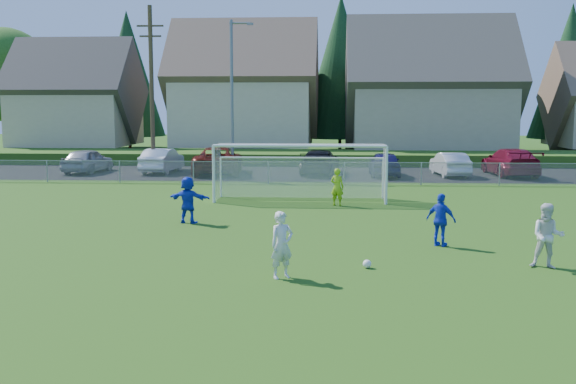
{
  "coord_description": "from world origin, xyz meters",
  "views": [
    {
      "loc": [
        1.44,
        -13.2,
        4.17
      ],
      "look_at": [
        0.0,
        8.0,
        1.4
      ],
      "focal_mm": 42.0,
      "sensor_mm": 36.0,
      "label": 1
    }
  ],
  "objects_px": {
    "player_blue_b": "(188,200)",
    "car_d": "(320,162)",
    "player_white_b": "(548,236)",
    "car_a": "(87,160)",
    "car_g": "(510,162)",
    "car_b": "(162,160)",
    "car_e": "(385,164)",
    "goalkeeper": "(337,187)",
    "car_c": "(218,160)",
    "soccer_ball": "(367,264)",
    "soccer_goal": "(300,163)",
    "player_blue_a": "(441,220)",
    "player_white_a": "(282,245)",
    "car_f": "(450,164)"
  },
  "relations": [
    {
      "from": "player_white_b",
      "to": "car_b",
      "type": "distance_m",
      "value": 28.43
    },
    {
      "from": "player_blue_b",
      "to": "car_f",
      "type": "relative_size",
      "value": 0.4
    },
    {
      "from": "player_white_b",
      "to": "soccer_ball",
      "type": "bearing_deg",
      "value": -160.75
    },
    {
      "from": "player_white_b",
      "to": "car_b",
      "type": "relative_size",
      "value": 0.37
    },
    {
      "from": "player_white_a",
      "to": "goalkeeper",
      "type": "height_order",
      "value": "player_white_a"
    },
    {
      "from": "car_g",
      "to": "player_white_a",
      "type": "bearing_deg",
      "value": 61.45
    },
    {
      "from": "player_blue_a",
      "to": "car_e",
      "type": "xyz_separation_m",
      "value": [
        -0.2,
        19.65,
        -0.05
      ]
    },
    {
      "from": "player_white_a",
      "to": "car_e",
      "type": "relative_size",
      "value": 0.38
    },
    {
      "from": "goalkeeper",
      "to": "car_e",
      "type": "xyz_separation_m",
      "value": [
        2.82,
        11.77,
        -0.05
      ]
    },
    {
      "from": "soccer_ball",
      "to": "car_d",
      "type": "distance_m",
      "value": 23.48
    },
    {
      "from": "car_b",
      "to": "car_d",
      "type": "height_order",
      "value": "car_b"
    },
    {
      "from": "car_d",
      "to": "car_c",
      "type": "bearing_deg",
      "value": 5.82
    },
    {
      "from": "player_blue_b",
      "to": "soccer_goal",
      "type": "distance_m",
      "value": 7.11
    },
    {
      "from": "player_blue_b",
      "to": "car_d",
      "type": "bearing_deg",
      "value": -89.86
    },
    {
      "from": "soccer_goal",
      "to": "car_g",
      "type": "bearing_deg",
      "value": 42.93
    },
    {
      "from": "soccer_ball",
      "to": "car_d",
      "type": "relative_size",
      "value": 0.04
    },
    {
      "from": "player_blue_b",
      "to": "car_d",
      "type": "distance_m",
      "value": 17.68
    },
    {
      "from": "car_g",
      "to": "soccer_goal",
      "type": "xyz_separation_m",
      "value": [
        -11.83,
        -11.01,
        0.82
      ]
    },
    {
      "from": "goalkeeper",
      "to": "car_f",
      "type": "distance_m",
      "value": 13.87
    },
    {
      "from": "car_c",
      "to": "soccer_goal",
      "type": "relative_size",
      "value": 0.79
    },
    {
      "from": "player_white_b",
      "to": "goalkeeper",
      "type": "bearing_deg",
      "value": 132.41
    },
    {
      "from": "soccer_ball",
      "to": "car_d",
      "type": "xyz_separation_m",
      "value": [
        -1.71,
        23.41,
        0.63
      ]
    },
    {
      "from": "car_g",
      "to": "car_b",
      "type": "bearing_deg",
      "value": -4.48
    },
    {
      "from": "goalkeeper",
      "to": "car_c",
      "type": "xyz_separation_m",
      "value": [
        -7.14,
        12.52,
        0.04
      ]
    },
    {
      "from": "car_a",
      "to": "car_b",
      "type": "height_order",
      "value": "car_a"
    },
    {
      "from": "player_white_a",
      "to": "car_d",
      "type": "relative_size",
      "value": 0.32
    },
    {
      "from": "car_f",
      "to": "soccer_goal",
      "type": "height_order",
      "value": "soccer_goal"
    },
    {
      "from": "player_white_b",
      "to": "car_b",
      "type": "xyz_separation_m",
      "value": [
        -16.01,
        23.49,
        -0.1
      ]
    },
    {
      "from": "player_blue_b",
      "to": "car_a",
      "type": "height_order",
      "value": "player_blue_b"
    },
    {
      "from": "player_white_a",
      "to": "goalkeeper",
      "type": "xyz_separation_m",
      "value": [
        1.39,
        11.88,
        -0.03
      ]
    },
    {
      "from": "car_e",
      "to": "car_f",
      "type": "distance_m",
      "value": 3.86
    },
    {
      "from": "car_b",
      "to": "soccer_goal",
      "type": "xyz_separation_m",
      "value": [
        9.11,
        -11.5,
        0.88
      ]
    },
    {
      "from": "car_f",
      "to": "car_g",
      "type": "relative_size",
      "value": 0.75
    },
    {
      "from": "player_white_b",
      "to": "player_blue_a",
      "type": "bearing_deg",
      "value": 147.15
    },
    {
      "from": "player_white_a",
      "to": "car_f",
      "type": "relative_size",
      "value": 0.39
    },
    {
      "from": "player_white_a",
      "to": "car_g",
      "type": "xyz_separation_m",
      "value": [
        11.62,
        24.43,
        -0.01
      ]
    },
    {
      "from": "car_b",
      "to": "player_white_a",
      "type": "bearing_deg",
      "value": 113.79
    },
    {
      "from": "goalkeeper",
      "to": "car_c",
      "type": "height_order",
      "value": "car_c"
    },
    {
      "from": "car_e",
      "to": "car_g",
      "type": "distance_m",
      "value": 7.45
    },
    {
      "from": "player_white_b",
      "to": "car_d",
      "type": "distance_m",
      "value": 23.95
    },
    {
      "from": "soccer_ball",
      "to": "soccer_goal",
      "type": "bearing_deg",
      "value": 100.7
    },
    {
      "from": "player_white_a",
      "to": "car_e",
      "type": "xyz_separation_m",
      "value": [
        4.21,
        23.65,
        -0.08
      ]
    },
    {
      "from": "goalkeeper",
      "to": "soccer_ball",
      "type": "bearing_deg",
      "value": 115.93
    },
    {
      "from": "player_white_b",
      "to": "car_a",
      "type": "height_order",
      "value": "player_white_b"
    },
    {
      "from": "car_c",
      "to": "car_g",
      "type": "height_order",
      "value": "car_c"
    },
    {
      "from": "car_c",
      "to": "car_b",
      "type": "bearing_deg",
      "value": -13.36
    },
    {
      "from": "player_blue_b",
      "to": "car_f",
      "type": "height_order",
      "value": "player_blue_b"
    },
    {
      "from": "player_blue_b",
      "to": "car_c",
      "type": "distance_m",
      "value": 17.11
    },
    {
      "from": "car_b",
      "to": "car_e",
      "type": "bearing_deg",
      "value": 177.89
    },
    {
      "from": "player_blue_b",
      "to": "car_f",
      "type": "distance_m",
      "value": 20.49
    }
  ]
}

